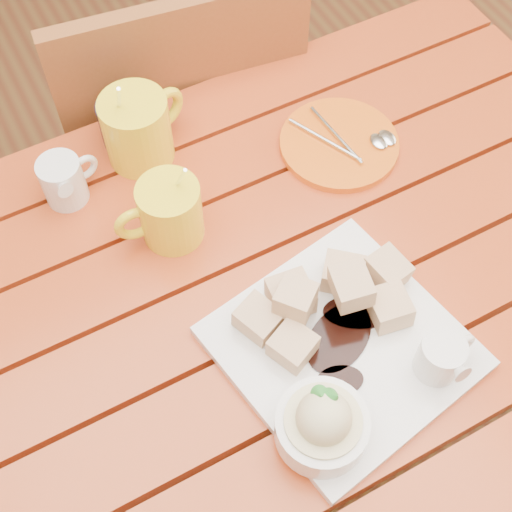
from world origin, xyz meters
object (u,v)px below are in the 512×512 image
table (270,325)px  dessert_plate (340,358)px  coffee_mug_right (139,128)px  chair_far (179,132)px  coffee_mug_left (168,212)px  orange_saucer (340,144)px

table → dessert_plate: size_ratio=3.72×
table → coffee_mug_right: 0.35m
table → chair_far: (0.08, 0.53, -0.14)m
coffee_mug_right → chair_far: size_ratio=0.19×
dessert_plate → table: bearing=97.5°
table → chair_far: chair_far is taller
coffee_mug_left → orange_saucer: 0.30m
orange_saucer → coffee_mug_right: bearing=154.5°
chair_far → orange_saucer: bearing=118.4°
table → coffee_mug_right: coffee_mug_right is taller
dessert_plate → coffee_mug_left: coffee_mug_left is taller
dessert_plate → coffee_mug_right: bearing=99.7°
table → chair_far: 0.55m
table → coffee_mug_left: (-0.08, 0.15, 0.16)m
coffee_mug_left → orange_saucer: size_ratio=0.79×
table → chair_far: size_ratio=1.33×
dessert_plate → orange_saucer: bearing=57.7°
coffee_mug_right → orange_saucer: (0.27, -0.13, -0.05)m
dessert_plate → chair_far: bearing=84.6°
table → coffee_mug_left: bearing=118.2°
coffee_mug_right → orange_saucer: bearing=-45.7°
dessert_plate → coffee_mug_left: 0.30m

